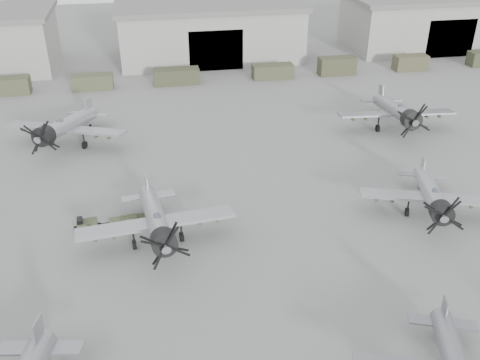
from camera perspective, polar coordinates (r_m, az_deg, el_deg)
The scene contains 14 objects.
ground at distance 35.80m, azimuth 10.84°, elevation -16.08°, with size 220.00×220.00×0.00m, color slate.
hangar_center at distance 88.13m, azimuth -3.25°, elevation 15.66°, with size 29.00×14.80×8.70m.
hangar_right at distance 100.17m, azimuth 19.74°, elevation 15.75°, with size 29.00×14.80×8.70m.
support_truck_1 at distance 79.06m, azimuth -23.83°, elevation 9.15°, with size 6.58×2.20×2.25m, color #40442C.
support_truck_2 at distance 77.22m, azimuth -15.42°, elevation 10.06°, with size 5.45×2.20×2.00m, color #42482F.
support_truck_3 at distance 76.99m, azimuth -6.79°, elevation 10.93°, with size 6.37×2.20×2.19m, color #373A26.
support_truck_4 at distance 79.05m, azimuth 3.51°, elevation 11.49°, with size 5.88×2.20×1.99m, color #3E412B.
support_truck_5 at distance 81.78m, azimuth 10.30°, elevation 11.90°, with size 5.43×2.20×2.54m, color #3B3C27.
support_truck_6 at distance 86.52m, azimuth 17.72°, elevation 11.84°, with size 4.99×2.20×2.21m, color #44432C.
aircraft_mid_1 at distance 41.74m, azimuth -8.87°, elevation -4.39°, with size 12.48×11.23×4.97m.
aircraft_mid_2 at distance 47.45m, azimuth 19.85°, elevation -1.62°, with size 11.82×10.64×4.74m.
aircraft_far_0 at distance 59.81m, azimuth -18.26°, elevation 5.41°, with size 12.91×11.68×5.24m.
aircraft_far_1 at distance 63.27m, azimuth 16.45°, elevation 7.03°, with size 13.29×11.96×5.29m.
tug_trailer at distance 45.74m, azimuth -14.34°, elevation -4.45°, with size 6.02×1.61×1.20m.
Camera 1 is at (-10.83, -22.98, 25.22)m, focal length 40.00 mm.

